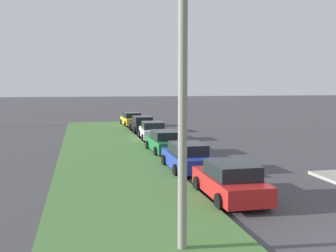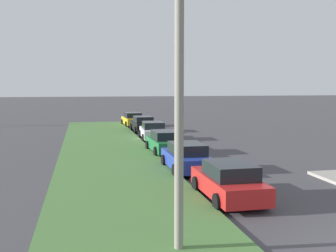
% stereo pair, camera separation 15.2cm
% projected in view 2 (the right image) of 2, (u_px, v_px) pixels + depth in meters
% --- Properties ---
extents(grass_median, '(60.00, 6.00, 0.12)m').
position_uv_depth(grass_median, '(119.00, 182.00, 18.38)').
color(grass_median, '#477238').
rests_on(grass_median, ground).
extents(parked_car_red, '(4.31, 2.04, 1.47)m').
position_uv_depth(parked_car_red, '(229.00, 181.00, 15.70)').
color(parked_car_red, red).
rests_on(parked_car_red, ground).
extents(parked_car_blue, '(4.30, 2.02, 1.47)m').
position_uv_depth(parked_car_blue, '(186.00, 157.00, 20.95)').
color(parked_car_blue, '#23389E').
rests_on(parked_car_blue, ground).
extents(parked_car_green, '(4.35, 2.12, 1.47)m').
position_uv_depth(parked_car_green, '(165.00, 142.00, 26.54)').
color(parked_car_green, '#1E6B38').
rests_on(parked_car_green, ground).
extents(parked_car_white, '(4.39, 2.19, 1.47)m').
position_uv_depth(parked_car_white, '(153.00, 131.00, 33.00)').
color(parked_car_white, silver).
rests_on(parked_car_white, ground).
extents(parked_car_black, '(4.36, 2.13, 1.47)m').
position_uv_depth(parked_car_black, '(143.00, 124.00, 38.73)').
color(parked_car_black, black).
rests_on(parked_car_black, ground).
extents(parked_car_yellow, '(4.40, 2.21, 1.47)m').
position_uv_depth(parked_car_yellow, '(133.00, 119.00, 44.05)').
color(parked_car_yellow, gold).
rests_on(parked_car_yellow, ground).
extents(streetlight, '(0.68, 2.87, 7.50)m').
position_uv_depth(streetlight, '(193.00, 86.00, 10.39)').
color(streetlight, gray).
rests_on(streetlight, ground).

